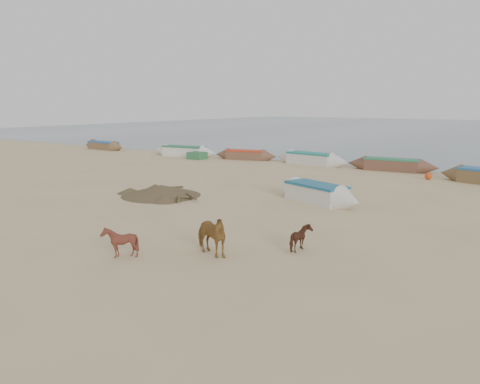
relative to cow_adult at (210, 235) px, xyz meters
name	(u,v)px	position (x,y,z in m)	size (l,w,h in m)	color
ground	(177,237)	(-2.23, 0.99, -0.66)	(140.00, 140.00, 0.00)	tan
cow_adult	(210,235)	(0.00, 0.00, 0.00)	(0.72, 1.57, 1.33)	olive
calf_front	(120,242)	(-2.18, -1.69, -0.17)	(0.79, 0.89, 0.98)	#55251B
calf_right	(301,238)	(2.16, 2.00, -0.25)	(0.82, 0.71, 0.83)	#51281A
near_canoe	(316,193)	(-0.73, 9.32, -0.22)	(5.38, 1.30, 0.89)	silver
debris_pile	(161,190)	(-8.02, 6.27, -0.38)	(4.09, 4.09, 0.56)	brown
waterline_canoes	(346,163)	(-3.95, 21.38, -0.23)	(60.61, 4.78, 0.94)	brown
beach_clutter	(427,172)	(1.86, 20.75, -0.37)	(44.21, 5.04, 0.64)	#2F693F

